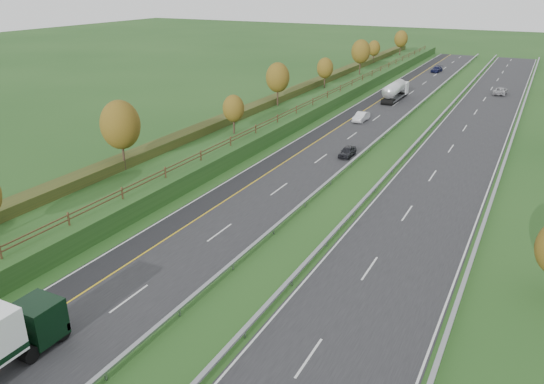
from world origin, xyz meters
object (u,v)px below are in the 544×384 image
Objects in this scene: car_silver_mid at (361,117)px; car_oncoming at (500,91)px; road_tanker at (395,90)px; car_dark_near at (347,152)px; car_small_far at (437,69)px.

car_silver_mid is 0.88× the size of car_oncoming.
car_oncoming is (17.28, 14.71, -1.12)m from road_tanker.
car_dark_near is at bearing -75.21° from car_silver_mid.
car_small_far is (0.95, 55.81, -0.06)m from car_silver_mid.
car_small_far is 0.91× the size of car_oncoming.
car_oncoming reaches higher than car_small_far.
car_silver_mid is 55.82m from car_small_far.
car_dark_near is at bearing -80.34° from car_small_far.
car_silver_mid is 0.97× the size of car_small_far.
car_silver_mid reaches higher than car_dark_near.
road_tanker is at bearing -83.65° from car_small_far.
car_small_far is (-3.31, 74.26, 0.03)m from car_dark_near.
car_silver_mid is at bearing -91.42° from road_tanker.
car_small_far is (0.49, 37.10, -1.16)m from road_tanker.
road_tanker reaches higher than car_oncoming.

